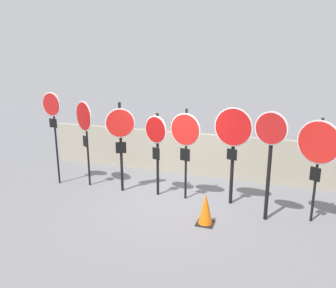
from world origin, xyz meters
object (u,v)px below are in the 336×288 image
Objects in this scene: stop_sign_0 at (53,115)px; stop_sign_2 at (120,132)px; stop_sign_4 at (185,136)px; stop_sign_6 at (270,146)px; stop_sign_1 at (84,123)px; stop_sign_3 at (156,139)px; stop_sign_7 at (318,148)px; stop_sign_5 at (233,138)px; traffic_cone_0 at (206,209)px.

stop_sign_2 is (2.02, 0.10, -0.37)m from stop_sign_0.
stop_sign_6 is at bearing -2.52° from stop_sign_4.
stop_sign_1 is at bearing 150.42° from stop_sign_2.
stop_sign_6 is (2.79, -0.49, 0.17)m from stop_sign_3.
stop_sign_7 is at bearing 9.26° from stop_sign_0.
stop_sign_2 is at bearing 12.81° from stop_sign_0.
stop_sign_1 is (0.91, 0.15, -0.20)m from stop_sign_0.
stop_sign_4 is (2.86, 0.02, -0.15)m from stop_sign_1.
stop_sign_5 is at bearing 23.85° from stop_sign_3.
stop_sign_2 is at bearing -155.23° from stop_sign_3.
stop_sign_0 reaches higher than stop_sign_5.
stop_sign_4 is 0.95× the size of stop_sign_6.
stop_sign_0 reaches higher than stop_sign_7.
stop_sign_2 reaches higher than stop_sign_1.
stop_sign_6 is 0.99m from stop_sign_7.
stop_sign_5 is 1.05m from stop_sign_6.
stop_sign_1 is 1.13m from stop_sign_2.
stop_sign_3 is 0.78m from stop_sign_4.
stop_sign_1 is at bearing -166.57° from stop_sign_6.
stop_sign_2 is 1.04× the size of stop_sign_4.
stop_sign_1 is at bearing 163.36° from traffic_cone_0.
stop_sign_0 is 1.21× the size of stop_sign_3.
stop_sign_2 is at bearing 26.81° from stop_sign_1.
traffic_cone_0 is at bearing -14.26° from stop_sign_3.
stop_sign_3 is 0.94× the size of stop_sign_4.
stop_sign_5 is at bearing -161.09° from stop_sign_7.
stop_sign_3 is at bearing 144.80° from traffic_cone_0.
stop_sign_4 is 1.00× the size of stop_sign_7.
stop_sign_2 is (1.12, -0.05, -0.16)m from stop_sign_1.
stop_sign_0 reaches higher than stop_sign_1.
stop_sign_2 is 3.43× the size of traffic_cone_0.
stop_sign_0 is at bearing -155.85° from stop_sign_3.
stop_sign_2 is at bearing -166.40° from stop_sign_4.
stop_sign_7 is at bearing -0.12° from stop_sign_5.
stop_sign_6 is (5.79, -0.32, -0.31)m from stop_sign_0.
stop_sign_4 is 1.15m from stop_sign_5.
stop_sign_4 is (3.77, 0.17, -0.35)m from stop_sign_0.
stop_sign_7 is at bearing 6.53° from stop_sign_4.
stop_sign_4 is 2.99m from stop_sign_7.
stop_sign_4 is at bearing 21.28° from stop_sign_3.
stop_sign_0 is 1.09× the size of stop_sign_2.
stop_sign_0 is at bearing 168.34° from traffic_cone_0.
stop_sign_1 is 4.02m from stop_sign_5.
stop_sign_2 is at bearing -152.67° from stop_sign_7.
stop_sign_0 reaches higher than stop_sign_2.
stop_sign_6 is at bearing 27.23° from traffic_cone_0.
stop_sign_1 is 2.87m from stop_sign_4.
stop_sign_6 reaches higher than stop_sign_3.
stop_sign_7 is at bearing 27.15° from stop_sign_1.
stop_sign_4 is at bearing -174.82° from stop_sign_6.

